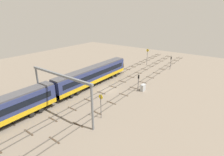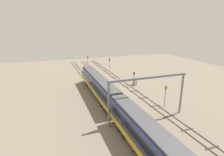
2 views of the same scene
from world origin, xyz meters
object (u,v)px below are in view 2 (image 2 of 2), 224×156
Objects in this scene: signal_light_trackside_departure at (110,62)px; relay_cabinet at (135,82)px; train at (116,105)px; speed_sign_near_foreground at (165,93)px; signal_light_trackside_approach at (134,77)px; overhead_gantry at (149,88)px; speed_sign_mid_trackside at (88,61)px.

signal_light_trackside_departure is 20.87m from relay_cabinet.
signal_light_trackside_departure is (36.81, -11.63, 0.20)m from train.
signal_light_trackside_approach is (14.08, 0.14, -0.26)m from speed_sign_near_foreground.
overhead_gantry is 20.28m from relay_cabinet.
signal_light_trackside_approach is 0.96× the size of signal_light_trackside_departure.
speed_sign_mid_trackside is at bearing 3.16° from overhead_gantry.
overhead_gantry is at bearing -176.84° from speed_sign_mid_trackside.
signal_light_trackside_approach is (15.11, -11.29, 0.09)m from train.
overhead_gantry is 2.62× the size of speed_sign_mid_trackside.
overhead_gantry is 9.27× the size of relay_cabinet.
speed_sign_near_foreground is 15.19m from relay_cabinet.
train reaches higher than relay_cabinet.
speed_sign_near_foreground is (1.03, -11.43, 0.35)m from train.
speed_sign_mid_trackside is (36.97, -3.03, 1.10)m from train.
train reaches higher than speed_sign_near_foreground.
speed_sign_near_foreground reaches higher than signal_light_trackside_departure.
speed_sign_near_foreground is at bearing -61.86° from overhead_gantry.
speed_sign_mid_trackside is at bearing 13.16° from speed_sign_near_foreground.
speed_sign_near_foreground is 1.12× the size of signal_light_trackside_approach.
relay_cabinet is at bearing -20.72° from overhead_gantry.
relay_cabinet is (-20.92, -9.11, -2.93)m from speed_sign_mid_trackside.
speed_sign_mid_trackside reaches higher than signal_light_trackside_approach.
signal_light_trackside_departure is at bearing -9.34° from overhead_gantry.
speed_sign_near_foreground is 0.80× the size of speed_sign_mid_trackside.
train reaches higher than signal_light_trackside_approach.
speed_sign_near_foreground reaches higher than relay_cabinet.
overhead_gantry is 3.26× the size of speed_sign_near_foreground.
relay_cabinet is at bearing -37.10° from train.
speed_sign_mid_trackside is at bearing 23.52° from relay_cabinet.
overhead_gantry is 3.50× the size of signal_light_trackside_departure.
speed_sign_mid_trackside reaches higher than relay_cabinet.
signal_light_trackside_approach is (17.41, -6.09, -3.19)m from overhead_gantry.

